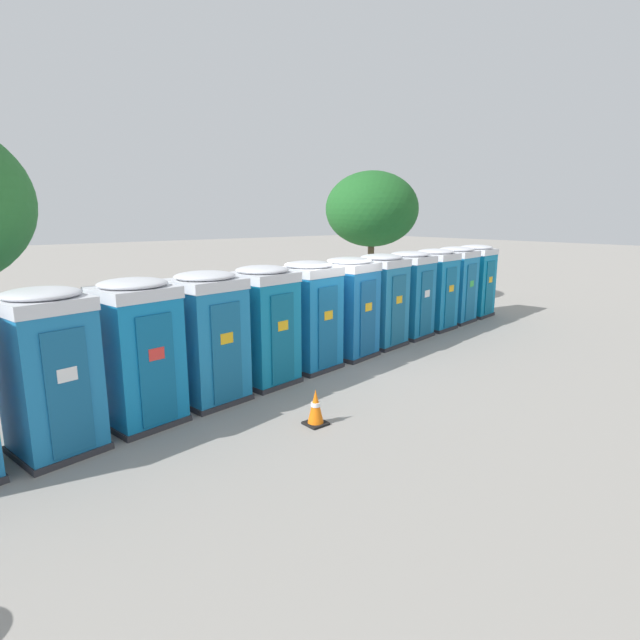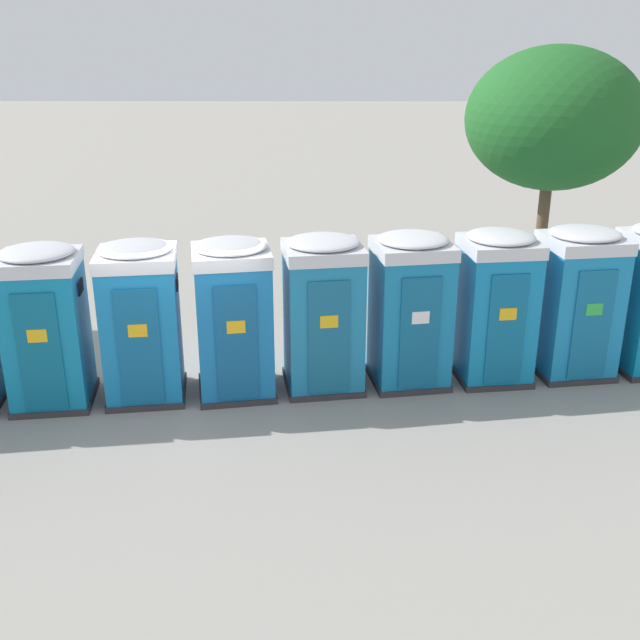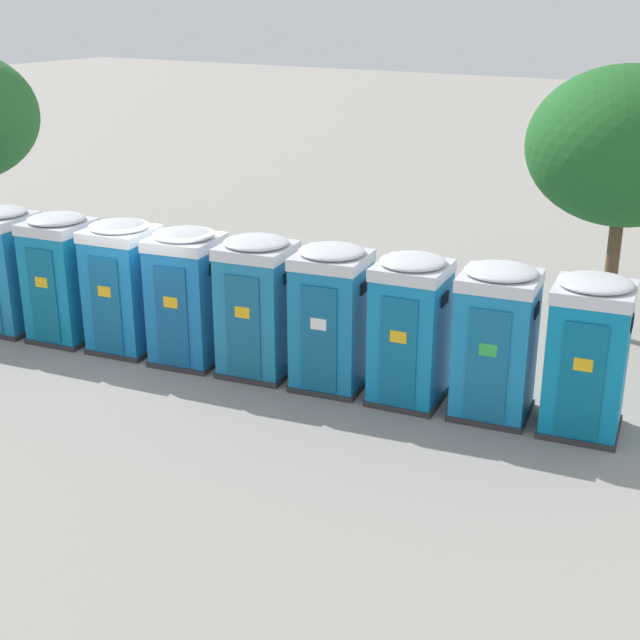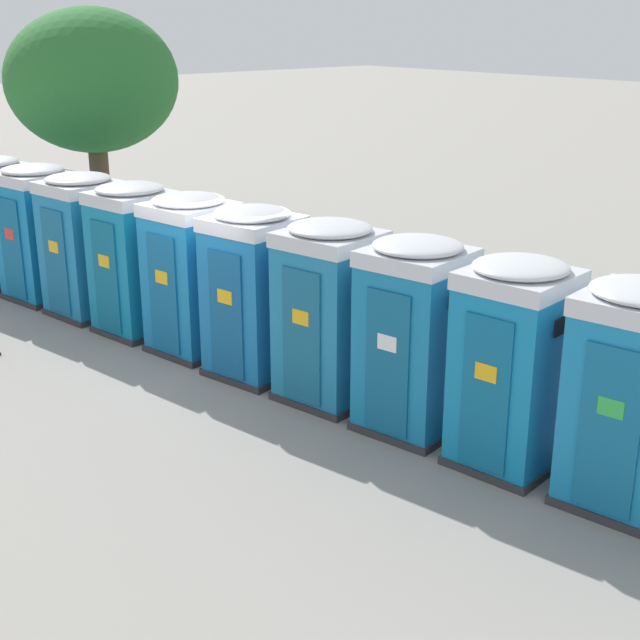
{
  "view_description": "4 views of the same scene",
  "coord_description": "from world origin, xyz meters",
  "px_view_note": "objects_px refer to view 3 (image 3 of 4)",
  "views": [
    {
      "loc": [
        -7.82,
        -9.09,
        3.56
      ],
      "look_at": [
        -0.34,
        -0.14,
        1.1
      ],
      "focal_mm": 28.0,
      "sensor_mm": 36.0,
      "label": 1
    },
    {
      "loc": [
        2.16,
        -11.05,
        5.41
      ],
      "look_at": [
        2.09,
        0.2,
        1.16
      ],
      "focal_mm": 42.0,
      "sensor_mm": 36.0,
      "label": 2
    },
    {
      "loc": [
        10.85,
        -11.99,
        6.54
      ],
      "look_at": [
        3.34,
        0.38,
        1.19
      ],
      "focal_mm": 50.0,
      "sensor_mm": 36.0,
      "label": 3
    },
    {
      "loc": [
        10.8,
        -7.41,
        5.13
      ],
      "look_at": [
        1.98,
        0.18,
        1.13
      ],
      "focal_mm": 50.0,
      "sensor_mm": 36.0,
      "label": 4
    }
  ],
  "objects_px": {
    "portapotty_11": "(588,355)",
    "portapotty_6": "(187,296)",
    "portapotty_4": "(62,277)",
    "portapotty_9": "(410,329)",
    "portapotty_8": "(331,317)",
    "portapotty_5": "(123,286)",
    "portapotty_10": "(496,341)",
    "street_tree_0": "(626,147)",
    "portapotty_7": "(257,306)",
    "portapotty_3": "(4,269)"
  },
  "relations": [
    {
      "from": "portapotty_4",
      "to": "portapotty_5",
      "type": "bearing_deg",
      "value": 8.69
    },
    {
      "from": "portapotty_4",
      "to": "portapotty_7",
      "type": "height_order",
      "value": "same"
    },
    {
      "from": "portapotty_5",
      "to": "portapotty_6",
      "type": "bearing_deg",
      "value": 6.24
    },
    {
      "from": "portapotty_8",
      "to": "portapotty_10",
      "type": "bearing_deg",
      "value": 7.89
    },
    {
      "from": "portapotty_5",
      "to": "portapotty_9",
      "type": "distance_m",
      "value": 5.72
    },
    {
      "from": "portapotty_3",
      "to": "portapotty_7",
      "type": "bearing_deg",
      "value": 8.22
    },
    {
      "from": "portapotty_5",
      "to": "portapotty_9",
      "type": "height_order",
      "value": "same"
    },
    {
      "from": "portapotty_7",
      "to": "portapotty_9",
      "type": "distance_m",
      "value": 2.86
    },
    {
      "from": "portapotty_5",
      "to": "portapotty_10",
      "type": "xyz_separation_m",
      "value": [
        7.08,
        0.97,
        -0.0
      ]
    },
    {
      "from": "portapotty_9",
      "to": "portapotty_4",
      "type": "bearing_deg",
      "value": -172.22
    },
    {
      "from": "portapotty_11",
      "to": "street_tree_0",
      "type": "height_order",
      "value": "street_tree_0"
    },
    {
      "from": "portapotty_5",
      "to": "street_tree_0",
      "type": "bearing_deg",
      "value": 35.84
    },
    {
      "from": "portapotty_4",
      "to": "street_tree_0",
      "type": "xyz_separation_m",
      "value": [
        9.15,
        5.8,
        2.51
      ]
    },
    {
      "from": "street_tree_0",
      "to": "portapotty_9",
      "type": "bearing_deg",
      "value": -113.11
    },
    {
      "from": "portapotty_9",
      "to": "portapotty_7",
      "type": "bearing_deg",
      "value": -172.8
    },
    {
      "from": "portapotty_7",
      "to": "street_tree_0",
      "type": "relative_size",
      "value": 0.48
    },
    {
      "from": "portapotty_4",
      "to": "portapotty_10",
      "type": "bearing_deg",
      "value": 7.97
    },
    {
      "from": "portapotty_3",
      "to": "portapotty_5",
      "type": "distance_m",
      "value": 2.86
    },
    {
      "from": "street_tree_0",
      "to": "portapotty_6",
      "type": "bearing_deg",
      "value": -139.29
    },
    {
      "from": "portapotty_11",
      "to": "portapotty_9",
      "type": "bearing_deg",
      "value": -171.94
    },
    {
      "from": "portapotty_10",
      "to": "street_tree_0",
      "type": "relative_size",
      "value": 0.48
    },
    {
      "from": "portapotty_3",
      "to": "portapotty_11",
      "type": "xyz_separation_m",
      "value": [
        11.33,
        1.58,
        0.0
      ]
    },
    {
      "from": "portapotty_9",
      "to": "street_tree_0",
      "type": "height_order",
      "value": "street_tree_0"
    },
    {
      "from": "portapotty_7",
      "to": "portapotty_10",
      "type": "xyz_separation_m",
      "value": [
        4.25,
        0.58,
        0.0
      ]
    },
    {
      "from": "portapotty_11",
      "to": "portapotty_8",
      "type": "bearing_deg",
      "value": -172.34
    },
    {
      "from": "portapotty_7",
      "to": "portapotty_9",
      "type": "height_order",
      "value": "same"
    },
    {
      "from": "portapotty_6",
      "to": "portapotty_7",
      "type": "xyz_separation_m",
      "value": [
        1.41,
        0.24,
        -0.0
      ]
    },
    {
      "from": "portapotty_7",
      "to": "portapotty_3",
      "type": "bearing_deg",
      "value": -171.78
    },
    {
      "from": "portapotty_11",
      "to": "portapotty_6",
      "type": "bearing_deg",
      "value": -171.98
    },
    {
      "from": "portapotty_7",
      "to": "street_tree_0",
      "type": "height_order",
      "value": "street_tree_0"
    },
    {
      "from": "street_tree_0",
      "to": "portapotty_4",
      "type": "bearing_deg",
      "value": -147.61
    },
    {
      "from": "portapotty_10",
      "to": "street_tree_0",
      "type": "height_order",
      "value": "street_tree_0"
    },
    {
      "from": "portapotty_5",
      "to": "portapotty_6",
      "type": "height_order",
      "value": "same"
    },
    {
      "from": "portapotty_7",
      "to": "street_tree_0",
      "type": "xyz_separation_m",
      "value": [
        4.9,
        5.19,
        2.51
      ]
    },
    {
      "from": "portapotty_5",
      "to": "portapotty_7",
      "type": "xyz_separation_m",
      "value": [
        2.83,
        0.39,
        -0.0
      ]
    },
    {
      "from": "portapotty_7",
      "to": "portapotty_9",
      "type": "xyz_separation_m",
      "value": [
        2.84,
        0.36,
        0.0
      ]
    },
    {
      "from": "portapotty_6",
      "to": "portapotty_7",
      "type": "relative_size",
      "value": 1.0
    },
    {
      "from": "portapotty_8",
      "to": "portapotty_11",
      "type": "xyz_separation_m",
      "value": [
        4.25,
        0.57,
        0.0
      ]
    },
    {
      "from": "portapotty_6",
      "to": "portapotty_8",
      "type": "height_order",
      "value": "same"
    },
    {
      "from": "portapotty_6",
      "to": "portapotty_9",
      "type": "distance_m",
      "value": 4.29
    },
    {
      "from": "portapotty_4",
      "to": "portapotty_9",
      "type": "xyz_separation_m",
      "value": [
        7.08,
        0.97,
        0.0
      ]
    },
    {
      "from": "portapotty_10",
      "to": "portapotty_11",
      "type": "height_order",
      "value": "same"
    },
    {
      "from": "portapotty_6",
      "to": "portapotty_8",
      "type": "xyz_separation_m",
      "value": [
        2.83,
        0.43,
        -0.0
      ]
    },
    {
      "from": "portapotty_10",
      "to": "street_tree_0",
      "type": "xyz_separation_m",
      "value": [
        0.65,
        4.61,
        2.51
      ]
    },
    {
      "from": "portapotty_6",
      "to": "portapotty_8",
      "type": "relative_size",
      "value": 1.0
    },
    {
      "from": "portapotty_3",
      "to": "portapotty_7",
      "type": "height_order",
      "value": "same"
    },
    {
      "from": "portapotty_4",
      "to": "portapotty_7",
      "type": "bearing_deg",
      "value": 8.17
    },
    {
      "from": "portapotty_8",
      "to": "portapotty_7",
      "type": "bearing_deg",
      "value": -172.47
    },
    {
      "from": "portapotty_6",
      "to": "portapotty_11",
      "type": "bearing_deg",
      "value": 8.02
    },
    {
      "from": "portapotty_4",
      "to": "portapotty_11",
      "type": "xyz_separation_m",
      "value": [
        9.91,
        1.37,
        -0.0
      ]
    }
  ]
}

